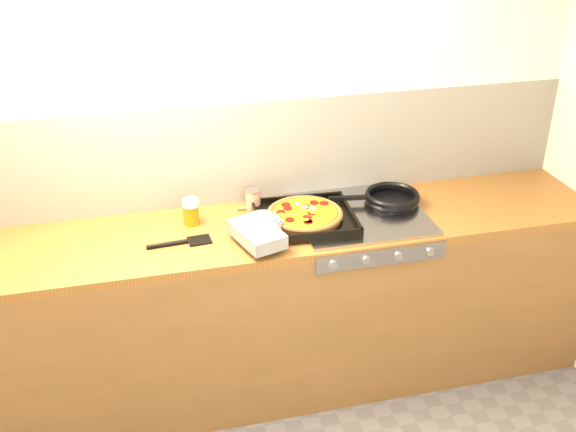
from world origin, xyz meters
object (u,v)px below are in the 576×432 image
object	(u,v)px
tomato_can	(253,200)
frying_pan	(391,198)
pizza_on_tray	(291,219)
juice_glass	(191,212)

from	to	relation	value
tomato_can	frying_pan	bearing A→B (deg)	-10.25
pizza_on_tray	juice_glass	distance (m)	0.46
tomato_can	juice_glass	distance (m)	0.31
pizza_on_tray	frying_pan	world-z (taller)	pizza_on_tray
frying_pan	tomato_can	size ratio (longest dim) A/B	4.54
pizza_on_tray	tomato_can	distance (m)	0.26
pizza_on_tray	frying_pan	bearing A→B (deg)	12.10
pizza_on_tray	frying_pan	distance (m)	0.54
tomato_can	juice_glass	world-z (taller)	juice_glass
juice_glass	frying_pan	bearing A→B (deg)	-2.51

